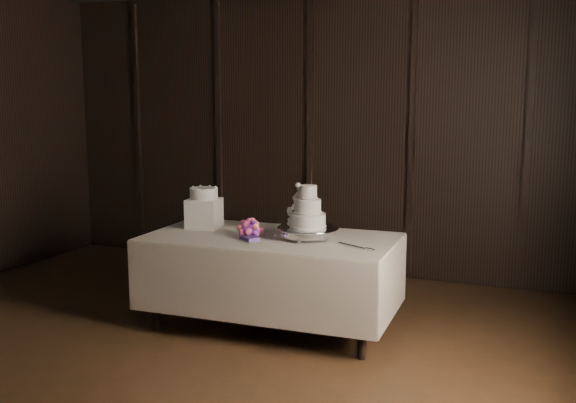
{
  "coord_description": "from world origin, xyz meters",
  "views": [
    {
      "loc": [
        2.41,
        -2.99,
        1.83
      ],
      "look_at": [
        0.53,
        1.59,
        1.05
      ],
      "focal_mm": 40.0,
      "sensor_mm": 36.0,
      "label": 1
    }
  ],
  "objects_px": {
    "display_table": "(271,278)",
    "small_cake": "(204,193)",
    "cake_stand": "(308,233)",
    "wedding_cake": "(304,211)",
    "bouquet": "(250,229)",
    "box_pedestal": "(204,213)"
  },
  "relations": [
    {
      "from": "display_table",
      "to": "small_cake",
      "type": "distance_m",
      "value": 0.93
    },
    {
      "from": "cake_stand",
      "to": "wedding_cake",
      "type": "bearing_deg",
      "value": -150.26
    },
    {
      "from": "wedding_cake",
      "to": "bouquet",
      "type": "height_order",
      "value": "wedding_cake"
    },
    {
      "from": "bouquet",
      "to": "box_pedestal",
      "type": "height_order",
      "value": "box_pedestal"
    },
    {
      "from": "box_pedestal",
      "to": "wedding_cake",
      "type": "bearing_deg",
      "value": -5.18
    },
    {
      "from": "cake_stand",
      "to": "wedding_cake",
      "type": "xyz_separation_m",
      "value": [
        -0.02,
        -0.01,
        0.18
      ]
    },
    {
      "from": "box_pedestal",
      "to": "bouquet",
      "type": "bearing_deg",
      "value": -18.4
    },
    {
      "from": "bouquet",
      "to": "box_pedestal",
      "type": "xyz_separation_m",
      "value": [
        -0.52,
        0.17,
        0.06
      ]
    },
    {
      "from": "display_table",
      "to": "bouquet",
      "type": "xyz_separation_m",
      "value": [
        -0.14,
        -0.07,
        0.4
      ]
    },
    {
      "from": "wedding_cake",
      "to": "bouquet",
      "type": "bearing_deg",
      "value": -171.96
    },
    {
      "from": "small_cake",
      "to": "bouquet",
      "type": "bearing_deg",
      "value": -18.4
    },
    {
      "from": "wedding_cake",
      "to": "box_pedestal",
      "type": "distance_m",
      "value": 0.95
    },
    {
      "from": "display_table",
      "to": "cake_stand",
      "type": "distance_m",
      "value": 0.5
    },
    {
      "from": "box_pedestal",
      "to": "small_cake",
      "type": "bearing_deg",
      "value": 0.0
    },
    {
      "from": "wedding_cake",
      "to": "small_cake",
      "type": "xyz_separation_m",
      "value": [
        -0.94,
        0.09,
        0.08
      ]
    },
    {
      "from": "display_table",
      "to": "wedding_cake",
      "type": "relative_size",
      "value": 6.08
    },
    {
      "from": "display_table",
      "to": "box_pedestal",
      "type": "height_order",
      "value": "box_pedestal"
    },
    {
      "from": "bouquet",
      "to": "small_cake",
      "type": "height_order",
      "value": "small_cake"
    },
    {
      "from": "cake_stand",
      "to": "wedding_cake",
      "type": "relative_size",
      "value": 1.45
    },
    {
      "from": "cake_stand",
      "to": "bouquet",
      "type": "distance_m",
      "value": 0.46
    },
    {
      "from": "display_table",
      "to": "wedding_cake",
      "type": "distance_m",
      "value": 0.63
    },
    {
      "from": "cake_stand",
      "to": "box_pedestal",
      "type": "xyz_separation_m",
      "value": [
        -0.97,
        0.07,
        0.08
      ]
    }
  ]
}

